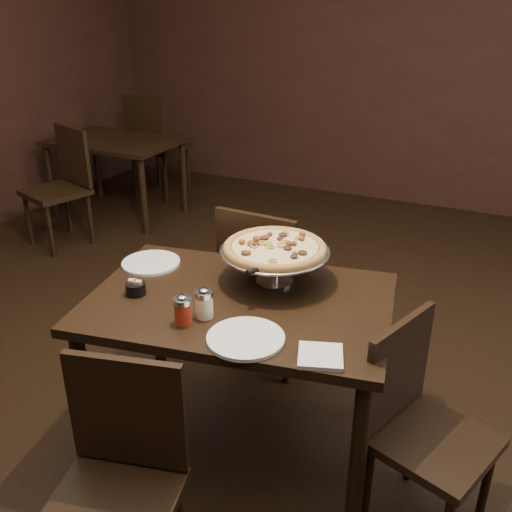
% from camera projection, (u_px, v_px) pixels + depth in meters
% --- Properties ---
extents(room, '(6.04, 7.04, 2.84)m').
position_uv_depth(room, '(243.00, 122.00, 2.03)').
color(room, black).
rests_on(room, ground).
extents(dining_table, '(1.29, 0.97, 0.73)m').
position_uv_depth(dining_table, '(239.00, 320.00, 2.27)').
color(dining_table, black).
rests_on(dining_table, ground).
extents(background_table, '(1.09, 0.72, 0.68)m').
position_uv_depth(background_table, '(115.00, 149.00, 4.94)').
color(background_table, black).
rests_on(background_table, ground).
extents(pizza_stand, '(0.45, 0.45, 0.19)m').
position_uv_depth(pizza_stand, '(275.00, 248.00, 2.30)').
color(pizza_stand, '#B6B6BD').
rests_on(pizza_stand, dining_table).
extents(parmesan_shaker, '(0.07, 0.07, 0.12)m').
position_uv_depth(parmesan_shaker, '(204.00, 303.00, 2.08)').
color(parmesan_shaker, '#F9F1C1').
rests_on(parmesan_shaker, dining_table).
extents(pepper_flake_shaker, '(0.07, 0.07, 0.12)m').
position_uv_depth(pepper_flake_shaker, '(183.00, 310.00, 2.04)').
color(pepper_flake_shaker, maroon).
rests_on(pepper_flake_shaker, dining_table).
extents(packet_caddy, '(0.08, 0.08, 0.06)m').
position_uv_depth(packet_caddy, '(136.00, 288.00, 2.26)').
color(packet_caddy, black).
rests_on(packet_caddy, dining_table).
extents(napkin_stack, '(0.18, 0.18, 0.02)m').
position_uv_depth(napkin_stack, '(320.00, 356.00, 1.87)').
color(napkin_stack, silver).
rests_on(napkin_stack, dining_table).
extents(plate_left, '(0.26, 0.26, 0.01)m').
position_uv_depth(plate_left, '(151.00, 263.00, 2.51)').
color(plate_left, silver).
rests_on(plate_left, dining_table).
extents(plate_near, '(0.27, 0.27, 0.01)m').
position_uv_depth(plate_near, '(246.00, 338.00, 1.96)').
color(plate_near, silver).
rests_on(plate_near, dining_table).
extents(serving_spatula, '(0.16, 0.16, 0.02)m').
position_uv_depth(serving_spatula, '(261.00, 269.00, 2.14)').
color(serving_spatula, '#B6B6BD').
rests_on(serving_spatula, pizza_stand).
extents(chair_far, '(0.44, 0.44, 0.90)m').
position_uv_depth(chair_far, '(266.00, 283.00, 2.88)').
color(chair_far, black).
rests_on(chair_far, ground).
extents(chair_near, '(0.47, 0.47, 0.83)m').
position_uv_depth(chair_near, '(118.00, 479.00, 1.76)').
color(chair_near, black).
rests_on(chair_near, ground).
extents(chair_side, '(0.48, 0.48, 0.81)m').
position_uv_depth(chair_side, '(419.00, 421.00, 2.02)').
color(chair_side, black).
rests_on(chair_side, ground).
extents(bg_chair_far, '(0.49, 0.49, 0.98)m').
position_uv_depth(bg_chair_far, '(155.00, 142.00, 5.41)').
color(bg_chair_far, black).
rests_on(bg_chair_far, ground).
extents(bg_chair_near, '(0.53, 0.53, 0.90)m').
position_uv_depth(bg_chair_near, '(63.00, 182.00, 4.40)').
color(bg_chair_near, black).
rests_on(bg_chair_near, ground).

